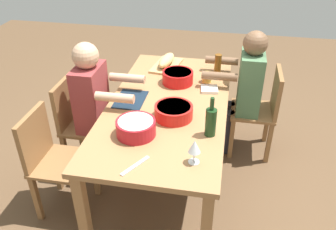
{
  "coord_description": "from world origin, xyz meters",
  "views": [
    {
      "loc": [
        2.37,
        0.44,
        2.14
      ],
      "look_at": [
        0.0,
        0.0,
        0.63
      ],
      "focal_mm": 37.5,
      "sensor_mm": 36.0,
      "label": 1
    }
  ],
  "objects": [
    {
      "name": "diner_near_center",
      "position": [
        0.0,
        -0.61,
        0.7
      ],
      "size": [
        0.41,
        0.53,
        1.2
      ],
      "color": "#2D2D38",
      "rests_on": "ground_plane"
    },
    {
      "name": "carving_knife",
      "position": [
        0.79,
        -0.05,
        0.74
      ],
      "size": [
        0.21,
        0.14,
        0.01
      ],
      "primitive_type": "cube",
      "rotation": [
        0.0,
        0.0,
        2.6
      ],
      "color": "silver",
      "rests_on": "dining_table"
    },
    {
      "name": "cup_far_left",
      "position": [
        -0.44,
        0.27,
        0.78
      ],
      "size": [
        0.08,
        0.08,
        0.09
      ],
      "primitive_type": "cylinder",
      "color": "gold",
      "rests_on": "dining_table"
    },
    {
      "name": "placemat_near_center",
      "position": [
        0.0,
        -0.31,
        0.74
      ],
      "size": [
        0.32,
        0.23,
        0.01
      ],
      "primitive_type": "cube",
      "color": "#142333",
      "rests_on": "dining_table"
    },
    {
      "name": "serving_bowl_pasta",
      "position": [
        0.46,
        -0.14,
        0.8
      ],
      "size": [
        0.27,
        0.27,
        0.11
      ],
      "color": "#B21923",
      "rests_on": "dining_table"
    },
    {
      "name": "dining_table",
      "position": [
        0.0,
        0.0,
        0.66
      ],
      "size": [
        1.88,
        0.94,
        0.74
      ],
      "color": "#9E7044",
      "rests_on": "ground_plane"
    },
    {
      "name": "ground_plane",
      "position": [
        0.0,
        0.0,
        0.0
      ],
      "size": [
        8.0,
        8.0,
        0.0
      ],
      "primitive_type": "plane",
      "color": "brown"
    },
    {
      "name": "chair_near_right",
      "position": [
        0.52,
        -0.79,
        0.48
      ],
      "size": [
        0.4,
        0.4,
        0.85
      ],
      "color": "olive",
      "rests_on": "ground_plane"
    },
    {
      "name": "beer_bottle",
      "position": [
        -0.54,
        0.35,
        0.85
      ],
      "size": [
        0.06,
        0.06,
        0.22
      ],
      "primitive_type": "cylinder",
      "color": "brown",
      "rests_on": "dining_table"
    },
    {
      "name": "wine_bottle",
      "position": [
        0.37,
        0.36,
        0.85
      ],
      "size": [
        0.08,
        0.08,
        0.29
      ],
      "color": "#193819",
      "rests_on": "dining_table"
    },
    {
      "name": "cutting_board",
      "position": [
        -0.7,
        -0.14,
        0.75
      ],
      "size": [
        0.43,
        0.27,
        0.02
      ],
      "primitive_type": "cube",
      "rotation": [
        0.0,
        0.0,
        -0.14
      ],
      "color": "tan",
      "rests_on": "dining_table"
    },
    {
      "name": "chair_far_left",
      "position": [
        -0.52,
        0.79,
        0.48
      ],
      "size": [
        0.4,
        0.4,
        0.85
      ],
      "color": "olive",
      "rests_on": "ground_plane"
    },
    {
      "name": "diner_far_left",
      "position": [
        -0.52,
        0.61,
        0.7
      ],
      "size": [
        0.41,
        0.53,
        1.2
      ],
      "color": "#2D2D38",
      "rests_on": "ground_plane"
    },
    {
      "name": "bread_loaf",
      "position": [
        -0.7,
        -0.14,
        0.81
      ],
      "size": [
        0.33,
        0.15,
        0.09
      ],
      "primitive_type": "ellipsoid",
      "rotation": [
        0.0,
        0.0,
        -0.14
      ],
      "color": "tan",
      "rests_on": "cutting_board"
    },
    {
      "name": "wine_glass",
      "position": [
        0.69,
        0.29,
        0.86
      ],
      "size": [
        0.08,
        0.08,
        0.17
      ],
      "color": "silver",
      "rests_on": "dining_table"
    },
    {
      "name": "serving_bowl_fruit",
      "position": [
        -0.37,
        0.02,
        0.8
      ],
      "size": [
        0.27,
        0.27,
        0.11
      ],
      "color": "red",
      "rests_on": "dining_table"
    },
    {
      "name": "serving_bowl_salad",
      "position": [
        0.2,
        0.08,
        0.8
      ],
      "size": [
        0.28,
        0.28,
        0.1
      ],
      "color": "red",
      "rests_on": "dining_table"
    },
    {
      "name": "chair_near_center",
      "position": [
        0.0,
        -0.79,
        0.48
      ],
      "size": [
        0.4,
        0.4,
        0.85
      ],
      "color": "olive",
      "rests_on": "ground_plane"
    },
    {
      "name": "napkin_stack",
      "position": [
        -0.28,
        0.3,
        0.75
      ],
      "size": [
        0.16,
        0.16,
        0.02
      ],
      "primitive_type": "cube",
      "rotation": [
        0.0,
        0.0,
        0.12
      ],
      "color": "white",
      "rests_on": "dining_table"
    }
  ]
}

